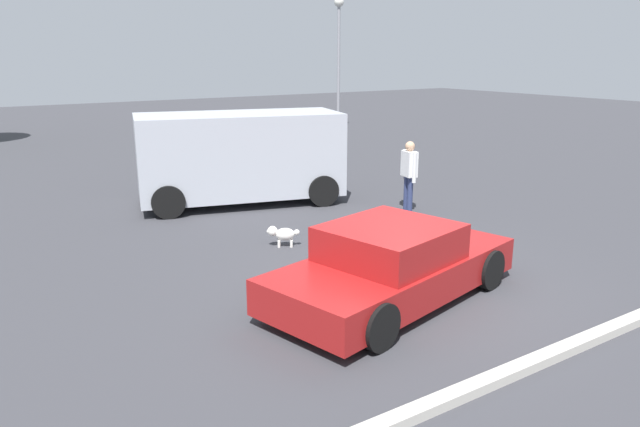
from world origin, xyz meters
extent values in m
plane|color=#38383D|center=(0.00, 0.00, 0.00)|extent=(80.00, 80.00, 0.00)
cube|color=maroon|center=(-0.33, -0.13, 0.42)|extent=(4.50, 2.68, 0.52)
cube|color=maroon|center=(-0.43, -0.15, 0.93)|extent=(2.09, 1.99, 0.51)
cube|color=slate|center=(0.39, 0.04, 0.93)|extent=(0.40, 1.48, 0.43)
cube|color=slate|center=(-1.24, -0.34, 0.93)|extent=(0.40, 1.48, 0.43)
cylinder|color=black|center=(0.85, 1.01, 0.32)|extent=(0.67, 0.36, 0.64)
cylinder|color=black|center=(1.23, -0.62, 0.32)|extent=(0.67, 0.36, 0.64)
cylinder|color=black|center=(-1.88, 0.36, 0.32)|extent=(0.67, 0.36, 0.64)
cylinder|color=black|center=(-1.50, -1.26, 0.32)|extent=(0.67, 0.36, 0.64)
ellipsoid|color=white|center=(-0.40, 3.00, 0.24)|extent=(0.45, 0.40, 0.25)
sphere|color=white|center=(-0.60, 3.12, 0.31)|extent=(0.20, 0.20, 0.20)
sphere|color=white|center=(-0.66, 3.15, 0.30)|extent=(0.09, 0.09, 0.09)
cylinder|color=white|center=(-0.53, 3.00, 0.07)|extent=(0.06, 0.06, 0.13)
cylinder|color=white|center=(-0.46, 3.12, 0.07)|extent=(0.06, 0.06, 0.13)
cylinder|color=white|center=(-0.33, 2.88, 0.07)|extent=(0.06, 0.06, 0.13)
cylinder|color=white|center=(-0.26, 3.00, 0.07)|extent=(0.06, 0.06, 0.13)
sphere|color=white|center=(-0.20, 2.88, 0.28)|extent=(0.11, 0.11, 0.11)
cube|color=#B2B7C1|center=(0.43, 6.61, 1.22)|extent=(5.21, 3.17, 1.99)
cube|color=slate|center=(2.74, 5.98, 1.65)|extent=(0.49, 1.62, 0.80)
cylinder|color=black|center=(2.45, 7.02, 0.38)|extent=(0.80, 0.44, 0.76)
cylinder|color=black|center=(1.96, 5.24, 0.38)|extent=(0.80, 0.44, 0.76)
cylinder|color=black|center=(-1.09, 7.99, 0.38)|extent=(0.80, 0.44, 0.76)
cylinder|color=black|center=(-1.58, 6.20, 0.38)|extent=(0.80, 0.44, 0.76)
cylinder|color=navy|center=(3.38, 3.81, 0.42)|extent=(0.13, 0.13, 0.84)
cylinder|color=navy|center=(3.35, 3.64, 0.42)|extent=(0.13, 0.13, 0.84)
cube|color=white|center=(3.36, 3.73, 1.13)|extent=(0.32, 0.44, 0.59)
cylinder|color=white|center=(3.42, 3.96, 1.08)|extent=(0.09, 0.09, 0.70)
cylinder|color=white|center=(3.31, 3.49, 1.08)|extent=(0.09, 0.09, 0.70)
sphere|color=tan|center=(3.36, 3.73, 1.54)|extent=(0.23, 0.23, 0.23)
cube|color=#B7B2A8|center=(0.00, -2.62, 0.06)|extent=(8.71, 0.20, 0.12)
cylinder|color=gray|center=(10.63, 17.03, 2.85)|extent=(0.14, 0.14, 5.71)
sphere|color=silver|center=(10.63, 17.03, 5.84)|extent=(0.44, 0.44, 0.44)
camera|label=1|loc=(-5.87, -6.59, 3.63)|focal=33.60mm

